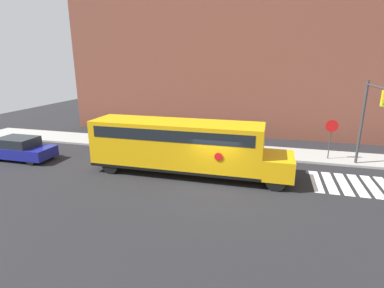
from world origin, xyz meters
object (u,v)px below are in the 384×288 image
Objects in this scene: parked_car at (21,149)px; stop_sign at (331,133)px; school_bus at (181,144)px; traffic_light at (369,113)px.

stop_sign is at bearing 14.22° from parked_car.
school_bus is 9.98m from stop_sign.
school_bus reaches higher than parked_car.
parked_car is 0.80× the size of traffic_light.
traffic_light is at bearing 17.00° from school_bus.
parked_car is 20.66m from stop_sign.
school_bus is 2.70× the size of parked_car.
parked_car is (-11.22, -0.32, -1.05)m from school_bus.
school_bus reaches higher than stop_sign.
stop_sign is at bearing 135.08° from traffic_light.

